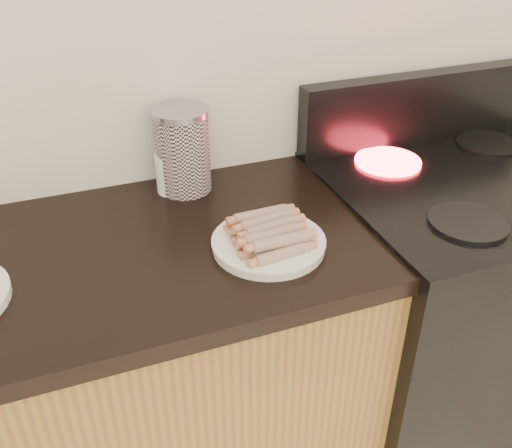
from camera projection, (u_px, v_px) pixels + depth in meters
name	position (u px, v px, depth m)	size (l,w,h in m)	color
wall_back	(141.00, 23.00, 1.30)	(4.00, 0.04, 2.60)	silver
stove	(448.00, 313.00, 1.73)	(0.76, 0.65, 0.91)	black
stove_panel	(421.00, 107.00, 1.66)	(0.76, 0.06, 0.20)	black
burner_near_left	(468.00, 222.00, 1.30)	(0.18, 0.18, 0.01)	black
burner_far_left	(388.00, 161.00, 1.57)	(0.18, 0.18, 0.01)	#FF1E2D
burner_far_right	(488.00, 143.00, 1.67)	(0.18, 0.18, 0.01)	black
main_plate	(269.00, 245.00, 1.23)	(0.24, 0.24, 0.02)	white
hotdog_pile	(269.00, 232.00, 1.22)	(0.12, 0.18, 0.05)	maroon
canister	(183.00, 150.00, 1.41)	(0.14, 0.14, 0.21)	silver
mug	(172.00, 172.00, 1.43)	(0.08, 0.08, 0.10)	white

